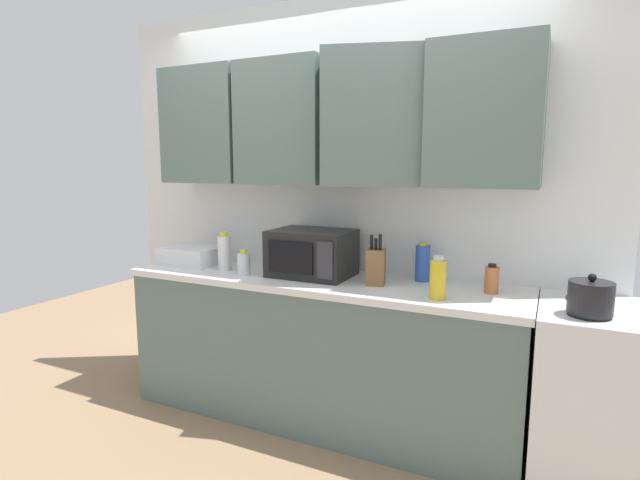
{
  "coord_description": "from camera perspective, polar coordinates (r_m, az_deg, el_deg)",
  "views": [
    {
      "loc": [
        1.25,
        -2.89,
        1.57
      ],
      "look_at": [
        -0.01,
        -0.25,
        1.12
      ],
      "focal_mm": 27.51,
      "sensor_mm": 36.0,
      "label": 1
    }
  ],
  "objects": [
    {
      "name": "kettle",
      "position": [
        2.5,
        28.96,
        -5.86
      ],
      "size": [
        0.19,
        0.19,
        0.18
      ],
      "color": "black",
      "rests_on": "stove_range"
    },
    {
      "name": "bottle_clear_tall",
      "position": [
        3.04,
        -8.86,
        -2.72
      ],
      "size": [
        0.08,
        0.08,
        0.16
      ],
      "color": "silver",
      "rests_on": "counter_run"
    },
    {
      "name": "bottle_blue_cleaner",
      "position": [
        2.9,
        11.84,
        -2.61
      ],
      "size": [
        0.08,
        0.08,
        0.23
      ],
      "color": "#2D56B7",
      "rests_on": "counter_run"
    },
    {
      "name": "knife_block",
      "position": [
        2.78,
        6.53,
        -3.05
      ],
      "size": [
        0.12,
        0.14,
        0.29
      ],
      "color": "brown",
      "rests_on": "counter_run"
    },
    {
      "name": "dish_rack",
      "position": [
        3.45,
        -14.59,
        -1.72
      ],
      "size": [
        0.38,
        0.3,
        0.12
      ],
      "primitive_type": "cube",
      "color": "silver",
      "rests_on": "counter_run"
    },
    {
      "name": "microwave",
      "position": [
        2.97,
        -0.95,
        -1.52
      ],
      "size": [
        0.48,
        0.37,
        0.28
      ],
      "color": "black",
      "rests_on": "counter_run"
    },
    {
      "name": "bottle_white_jar",
      "position": [
        3.2,
        -11.06,
        -1.41
      ],
      "size": [
        0.08,
        0.08,
        0.25
      ],
      "color": "white",
      "rests_on": "counter_run"
    },
    {
      "name": "wall_back_with_cabinets",
      "position": [
        3.08,
        1.68,
        8.85
      ],
      "size": [
        3.28,
        0.5,
        2.6
      ],
      "color": "white",
      "rests_on": "ground_plane"
    },
    {
      "name": "bottle_spice_jar",
      "position": [
        2.73,
        19.33,
        -4.36
      ],
      "size": [
        0.07,
        0.07,
        0.16
      ],
      "color": "#BC6638",
      "rests_on": "counter_run"
    },
    {
      "name": "bottle_yellow_mustard",
      "position": [
        2.53,
        13.55,
        -4.43
      ],
      "size": [
        0.08,
        0.08,
        0.22
      ],
      "color": "gold",
      "rests_on": "counter_run"
    },
    {
      "name": "stove_range",
      "position": [
        2.82,
        31.56,
        -15.96
      ],
      "size": [
        0.76,
        0.64,
        0.91
      ],
      "color": "silver",
      "rests_on": "ground_plane"
    },
    {
      "name": "counter_run",
      "position": [
        3.08,
        -0.18,
        -12.54
      ],
      "size": [
        2.41,
        0.63,
        0.9
      ],
      "color": "slate",
      "rests_on": "ground_plane"
    }
  ]
}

